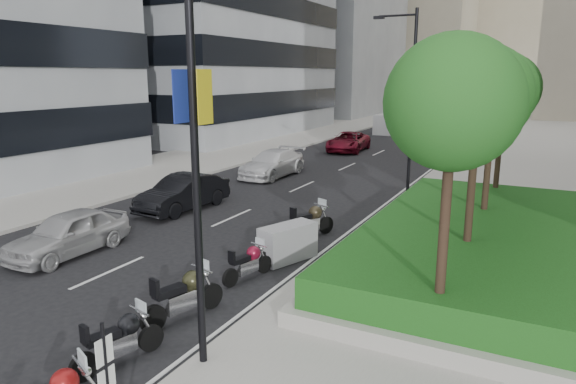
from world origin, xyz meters
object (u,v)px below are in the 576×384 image
Objects in this scene: motorcycle_5 at (288,243)px; car_d at (348,142)px; car_b at (183,193)px; motorcycle_2 at (120,339)px; car_c at (272,163)px; motorcycle_4 at (249,263)px; delivery_van at (388,124)px; lamp_post_0 at (187,125)px; car_a at (68,233)px; motorcycle_3 at (185,295)px; lamp_post_1 at (409,95)px; motorcycle_6 at (310,221)px; lamp_post_2 at (466,87)px.

motorcycle_5 is 0.39× the size of car_d.
car_b is 0.88× the size of car_d.
motorcycle_2 is 20.80m from car_c.
car_d is (0.19, 20.69, -0.03)m from car_b.
car_b is (-6.85, 5.59, 0.26)m from motorcycle_4.
delivery_van is at bearing 94.34° from car_b.
car_a is at bearing 155.88° from lamp_post_0.
motorcycle_3 is 43.59m from delivery_van.
car_b reaches higher than motorcycle_2.
motorcycle_3 is at bearing -48.08° from car_b.
lamp_post_1 is 1.64× the size of car_d.
lamp_post_0 is at bearing -146.21° from motorcycle_6.
delivery_van is at bearing 91.12° from car_a.
lamp_post_1 is 1.87× the size of car_b.
lamp_post_0 reaches higher than motorcycle_4.
motorcycle_2 is at bearing -162.33° from motorcycle_3.
car_d is (-6.60, 21.75, 0.12)m from motorcycle_6.
lamp_post_2 is 30.88m from motorcycle_4.
lamp_post_2 is 28.90m from motorcycle_5.
delivery_van is at bearing 35.86° from motorcycle_6.
lamp_post_1 reaches higher than motorcycle_4.
lamp_post_1 reaches higher than car_a.
motorcycle_6 is at bearing -100.80° from lamp_post_1.
motorcycle_4 is 8.85m from car_b.
motorcycle_6 is at bearing -77.49° from car_d.
lamp_post_0 is 10.17m from motorcycle_6.
delivery_van is at bearing 24.29° from motorcycle_2.
lamp_post_2 is 10.12m from car_d.
lamp_post_0 is at bearing -79.59° from car_d.
lamp_post_2 is (0.00, 35.00, 0.00)m from lamp_post_0.
motorcycle_4 is 4.53m from motorcycle_6.
motorcycle_4 is at bearing -80.14° from car_d.
lamp_post_0 is 1.68× the size of car_c.
car_a is 40.95m from delivery_van.
lamp_post_0 reaches higher than car_d.
car_c reaches higher than car_d.
motorcycle_2 is at bearing -68.49° from car_c.
lamp_post_1 is 18.32m from motorcycle_2.
motorcycle_3 is 2.92m from motorcycle_4.
car_b is (-6.85, 10.78, 0.22)m from motorcycle_2.
lamp_post_1 reaches higher than car_d.
lamp_post_2 reaches higher than motorcycle_4.
delivery_van is at bearing 132.77° from lamp_post_2.
lamp_post_0 is 2.04× the size of car_a.
lamp_post_0 is 4.26× the size of motorcycle_2.
car_b reaches higher than motorcycle_6.
motorcycle_4 is 0.44× the size of car_a.
motorcycle_2 is at bearing -33.08° from car_a.
delivery_van is (-7.29, 42.98, 0.29)m from motorcycle_3.
car_c is (-8.53, 18.87, -4.29)m from lamp_post_0.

